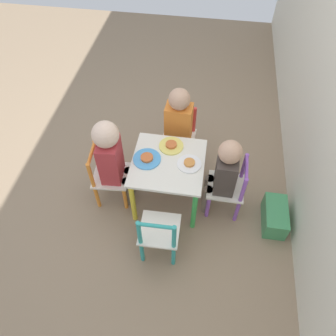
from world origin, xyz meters
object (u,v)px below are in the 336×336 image
(plate_left, at_px, (171,146))
(chair_red, at_px, (179,137))
(chair_teal, at_px, (159,234))
(child_left, at_px, (178,124))
(child_front, at_px, (112,156))
(storage_bin, at_px, (275,216))
(chair_orange, at_px, (108,176))
(child_back, at_px, (223,172))
(chair_purple, at_px, (229,188))
(plate_back, at_px, (189,164))
(kids_table, at_px, (168,169))
(plate_front, at_px, (147,159))

(plate_left, bearing_deg, chair_red, 175.81)
(chair_teal, height_order, child_left, child_left)
(child_front, xyz_separation_m, storage_bin, (0.06, 1.19, -0.39))
(chair_orange, bearing_deg, child_back, -92.57)
(storage_bin, bearing_deg, chair_purple, -103.16)
(chair_teal, distance_m, plate_back, 0.51)
(child_back, relative_size, storage_bin, 2.34)
(plate_left, bearing_deg, child_left, 175.46)
(chair_orange, distance_m, child_back, 0.85)
(plate_back, bearing_deg, kids_table, -90.00)
(kids_table, relative_size, plate_front, 2.60)
(child_back, xyz_separation_m, storage_bin, (0.09, 0.42, -0.33))
(kids_table, height_order, child_left, child_left)
(chair_teal, distance_m, child_back, 0.60)
(chair_teal, bearing_deg, child_front, -47.55)
(chair_red, relative_size, child_left, 0.67)
(kids_table, xyz_separation_m, plate_front, (-0.00, -0.15, 0.09))
(child_left, relative_size, plate_left, 4.29)
(plate_back, xyz_separation_m, storage_bin, (0.09, 0.66, -0.37))
(chair_red, height_order, plate_front, chair_red)
(chair_teal, relative_size, storage_bin, 1.68)
(plate_left, bearing_deg, plate_front, -45.00)
(plate_left, height_order, plate_front, same)
(plate_left, bearing_deg, child_front, -65.06)
(chair_purple, relative_size, child_left, 0.67)
(chair_purple, height_order, storage_bin, chair_purple)
(child_back, xyz_separation_m, plate_back, (-0.01, -0.24, 0.04))
(kids_table, xyz_separation_m, child_back, (0.01, 0.38, 0.05))
(chair_purple, bearing_deg, plate_left, -108.22)
(chair_purple, bearing_deg, child_front, -87.41)
(kids_table, bearing_deg, chair_teal, 1.34)
(chair_purple, xyz_separation_m, plate_left, (-0.15, -0.44, 0.21))
(child_left, height_order, child_back, child_left)
(kids_table, height_order, chair_purple, chair_purple)
(chair_red, bearing_deg, storage_bin, -31.50)
(child_back, bearing_deg, plate_back, -90.50)
(child_left, bearing_deg, chair_teal, -87.78)
(chair_red, height_order, chair_purple, same)
(child_left, xyz_separation_m, plate_front, (0.38, -0.17, 0.01))
(plate_front, xyz_separation_m, plate_back, (0.00, 0.29, -0.00))
(chair_teal, relative_size, child_left, 0.67)
(plate_front, bearing_deg, chair_purple, 89.39)
(plate_back, bearing_deg, plate_front, -90.00)
(child_left, bearing_deg, plate_left, -91.73)
(plate_back, height_order, storage_bin, plate_back)
(chair_orange, distance_m, child_front, 0.23)
(kids_table, height_order, plate_back, plate_back)
(plate_left, xyz_separation_m, storage_bin, (0.24, 0.81, -0.37))
(child_front, bearing_deg, chair_teal, -140.95)
(chair_red, xyz_separation_m, storage_bin, (0.54, 0.78, -0.16))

